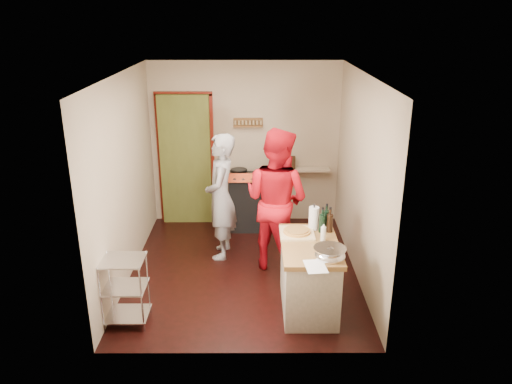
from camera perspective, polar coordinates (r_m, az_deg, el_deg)
floor at (r=6.85m, az=-1.43°, el=-8.84°), size 3.50×3.50×0.00m
back_wall at (r=8.11m, az=-5.77°, el=4.41°), size 3.00×0.44×2.60m
left_wall at (r=6.54m, az=-14.80°, el=1.45°), size 0.04×3.50×2.60m
right_wall at (r=6.46m, az=11.88°, el=1.49°), size 0.04×3.50×2.60m
ceiling at (r=6.03m, az=-1.65°, el=13.38°), size 3.00×3.50×0.02m
stove at (r=7.95m, az=-0.90°, el=-1.00°), size 0.60×0.63×1.00m
wire_shelving at (r=5.77m, az=-14.76°, el=-10.55°), size 0.48×0.40×0.80m
island at (r=5.88m, az=6.11°, el=-9.24°), size 0.68×1.25×1.14m
person_stripe at (r=6.90m, az=-4.03°, el=-0.55°), size 0.46×0.67×1.77m
person_red at (r=6.56m, az=2.35°, el=-0.91°), size 1.19×1.14×1.93m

